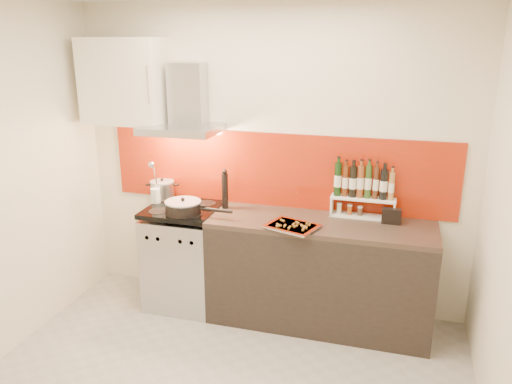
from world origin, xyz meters
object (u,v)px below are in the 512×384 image
(saute_pan, at_px, (184,207))
(baking_tray, at_px, (292,226))
(stock_pot, at_px, (162,189))
(range_stove, at_px, (185,257))
(counter, at_px, (319,273))
(pepper_mill, at_px, (225,189))

(saute_pan, distance_m, baking_tray, 0.93)
(baking_tray, bearing_deg, stock_pot, 163.18)
(range_stove, distance_m, baking_tray, 1.13)
(counter, bearing_deg, baking_tray, -133.61)
(counter, distance_m, baking_tray, 0.54)
(stock_pot, height_order, pepper_mill, pepper_mill)
(range_stove, height_order, stock_pot, stock_pot)
(stock_pot, xyz_separation_m, saute_pan, (0.36, -0.33, -0.03))
(baking_tray, bearing_deg, pepper_mill, 154.83)
(counter, height_order, stock_pot, stock_pot)
(counter, height_order, baking_tray, baking_tray)
(stock_pot, xyz_separation_m, pepper_mill, (0.63, -0.08, 0.08))
(saute_pan, bearing_deg, baking_tray, -3.71)
(counter, xyz_separation_m, baking_tray, (-0.19, -0.20, 0.47))
(baking_tray, bearing_deg, range_stove, 168.91)
(saute_pan, bearing_deg, range_stove, 118.89)
(saute_pan, xyz_separation_m, pepper_mill, (0.27, 0.25, 0.10))
(pepper_mill, bearing_deg, range_stove, -162.32)
(stock_pot, relative_size, saute_pan, 0.37)
(stock_pot, bearing_deg, counter, -7.20)
(pepper_mill, bearing_deg, counter, -7.16)
(counter, bearing_deg, pepper_mill, 172.84)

